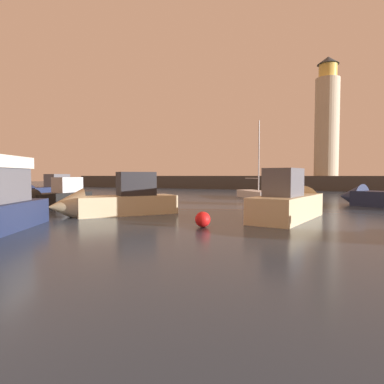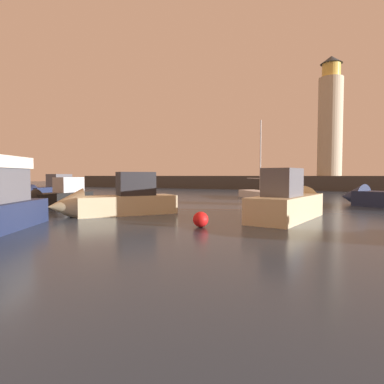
{
  "view_description": "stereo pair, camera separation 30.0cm",
  "coord_description": "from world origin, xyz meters",
  "px_view_note": "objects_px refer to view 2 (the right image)",
  "views": [
    {
      "loc": [
        7.28,
        -0.96,
        2.41
      ],
      "look_at": [
        -1.85,
        19.75,
        1.28
      ],
      "focal_mm": 30.64,
      "sensor_mm": 36.0,
      "label": 1
    },
    {
      "loc": [
        7.56,
        -0.84,
        2.41
      ],
      "look_at": [
        -1.85,
        19.75,
        1.28
      ],
      "focal_mm": 30.64,
      "sensor_mm": 36.0,
      "label": 2
    }
  ],
  "objects_px": {
    "motorboat_0": "(111,202)",
    "motorboat_5": "(48,191)",
    "motorboat_3": "(292,202)",
    "motorboat_6": "(54,197)",
    "mooring_buoy": "(201,219)",
    "sailboat_moored": "(258,194)",
    "lighthouse": "(330,120)"
  },
  "relations": [
    {
      "from": "lighthouse",
      "to": "sailboat_moored",
      "type": "xyz_separation_m",
      "value": [
        -6.27,
        -23.42,
        -11.06
      ]
    },
    {
      "from": "motorboat_5",
      "to": "mooring_buoy",
      "type": "bearing_deg",
      "value": -24.66
    },
    {
      "from": "sailboat_moored",
      "to": "motorboat_0",
      "type": "bearing_deg",
      "value": -104.19
    },
    {
      "from": "motorboat_0",
      "to": "mooring_buoy",
      "type": "relative_size",
      "value": 9.9
    },
    {
      "from": "lighthouse",
      "to": "motorboat_3",
      "type": "relative_size",
      "value": 2.29
    },
    {
      "from": "motorboat_0",
      "to": "sailboat_moored",
      "type": "xyz_separation_m",
      "value": [
        4.7,
        18.59,
        -0.36
      ]
    },
    {
      "from": "sailboat_moored",
      "to": "lighthouse",
      "type": "bearing_deg",
      "value": 75.02
    },
    {
      "from": "motorboat_5",
      "to": "motorboat_3",
      "type": "bearing_deg",
      "value": -9.49
    },
    {
      "from": "motorboat_5",
      "to": "motorboat_6",
      "type": "height_order",
      "value": "motorboat_5"
    },
    {
      "from": "motorboat_6",
      "to": "motorboat_3",
      "type": "bearing_deg",
      "value": 2.87
    },
    {
      "from": "motorboat_3",
      "to": "sailboat_moored",
      "type": "xyz_separation_m",
      "value": [
        -5.6,
        15.33,
        -0.46
      ]
    },
    {
      "from": "motorboat_5",
      "to": "sailboat_moored",
      "type": "height_order",
      "value": "sailboat_moored"
    },
    {
      "from": "motorboat_0",
      "to": "motorboat_5",
      "type": "distance_m",
      "value": 15.2
    },
    {
      "from": "motorboat_3",
      "to": "sailboat_moored",
      "type": "distance_m",
      "value": 16.33
    },
    {
      "from": "motorboat_0",
      "to": "motorboat_5",
      "type": "relative_size",
      "value": 0.93
    },
    {
      "from": "motorboat_3",
      "to": "motorboat_6",
      "type": "height_order",
      "value": "motorboat_3"
    },
    {
      "from": "motorboat_3",
      "to": "sailboat_moored",
      "type": "bearing_deg",
      "value": 110.08
    },
    {
      "from": "motorboat_3",
      "to": "motorboat_6",
      "type": "distance_m",
      "value": 17.62
    },
    {
      "from": "lighthouse",
      "to": "mooring_buoy",
      "type": "relative_size",
      "value": 26.49
    },
    {
      "from": "motorboat_0",
      "to": "mooring_buoy",
      "type": "height_order",
      "value": "motorboat_0"
    },
    {
      "from": "motorboat_6",
      "to": "mooring_buoy",
      "type": "xyz_separation_m",
      "value": [
        14.17,
        -4.46,
        -0.39
      ]
    },
    {
      "from": "motorboat_0",
      "to": "motorboat_6",
      "type": "distance_m",
      "value": 7.67
    },
    {
      "from": "motorboat_0",
      "to": "motorboat_3",
      "type": "height_order",
      "value": "motorboat_3"
    },
    {
      "from": "motorboat_0",
      "to": "motorboat_3",
      "type": "bearing_deg",
      "value": 17.55
    },
    {
      "from": "motorboat_6",
      "to": "mooring_buoy",
      "type": "distance_m",
      "value": 14.86
    },
    {
      "from": "motorboat_6",
      "to": "sailboat_moored",
      "type": "bearing_deg",
      "value": 53.51
    },
    {
      "from": "lighthouse",
      "to": "motorboat_6",
      "type": "relative_size",
      "value": 2.92
    },
    {
      "from": "motorboat_0",
      "to": "mooring_buoy",
      "type": "bearing_deg",
      "value": -16.86
    },
    {
      "from": "motorboat_5",
      "to": "mooring_buoy",
      "type": "relative_size",
      "value": 10.6
    },
    {
      "from": "mooring_buoy",
      "to": "sailboat_moored",
      "type": "bearing_deg",
      "value": 96.01
    },
    {
      "from": "lighthouse",
      "to": "motorboat_6",
      "type": "bearing_deg",
      "value": -114.74
    },
    {
      "from": "lighthouse",
      "to": "sailboat_moored",
      "type": "height_order",
      "value": "lighthouse"
    }
  ]
}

